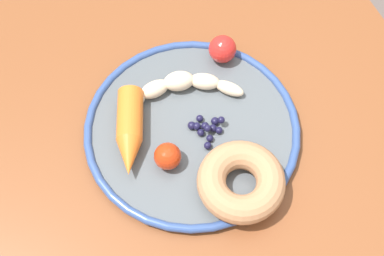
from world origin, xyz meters
TOP-DOWN VIEW (x-y plane):
  - dining_table at (0.00, 0.00)m, footprint 0.94×0.75m
  - plate at (0.06, 0.00)m, footprint 0.31×0.31m
  - banana at (0.12, -0.01)m, footprint 0.08×0.19m
  - carrot_orange at (0.08, 0.09)m, footprint 0.14×0.08m
  - donut at (-0.05, -0.03)m, footprint 0.17×0.17m
  - blueberry_pile at (0.05, -0.02)m, footprint 0.06×0.05m
  - tomato_near at (0.02, 0.05)m, footprint 0.04×0.04m
  - tomato_mid at (0.16, -0.09)m, footprint 0.04×0.04m

SIDE VIEW (x-z plane):
  - dining_table at x=0.00m, z-range 0.25..0.95m
  - plate at x=0.06m, z-range 0.70..0.72m
  - blueberry_pile at x=0.05m, z-range 0.71..0.73m
  - banana at x=0.12m, z-range 0.71..0.74m
  - carrot_orange at x=0.08m, z-range 0.71..0.75m
  - tomato_near at x=0.02m, z-range 0.71..0.75m
  - donut at x=-0.05m, z-range 0.71..0.75m
  - tomato_mid at x=0.16m, z-range 0.71..0.76m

